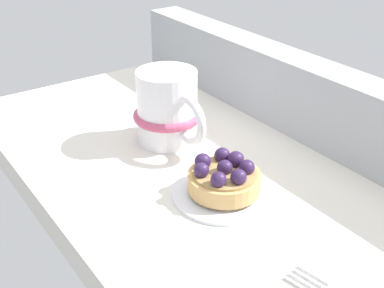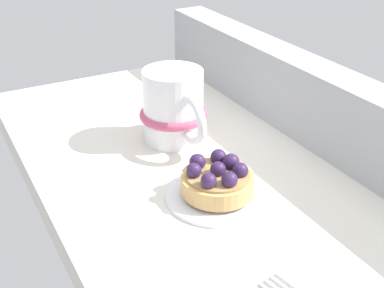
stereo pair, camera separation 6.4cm
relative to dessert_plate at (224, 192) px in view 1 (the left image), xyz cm
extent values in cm
cube|color=silver|center=(-5.25, 2.09, -2.41)|extent=(78.80, 40.80, 4.01)
cube|color=#9EA3A8|center=(-5.25, 19.63, 4.90)|extent=(77.23, 5.73, 10.61)
cylinder|color=silver|center=(0.00, 0.00, 0.03)|extent=(12.33, 12.33, 0.86)
cylinder|color=silver|center=(0.00, 0.00, -0.19)|extent=(6.78, 6.78, 0.43)
cylinder|color=tan|center=(0.00, 0.00, 1.48)|extent=(8.57, 8.57, 2.05)
cylinder|color=#AB854F|center=(0.00, 0.00, 2.66)|extent=(7.54, 7.54, 0.30)
sphere|color=#331E47|center=(0.00, 0.00, 3.35)|extent=(1.82, 1.82, 1.82)
sphere|color=#331E47|center=(2.57, -0.10, 3.44)|extent=(1.85, 1.85, 1.85)
sphere|color=#331E47|center=(1.43, 2.46, 3.37)|extent=(1.83, 1.83, 1.83)
sphere|color=#331E47|center=(-0.55, 2.49, 3.47)|extent=(1.99, 1.99, 1.99)
sphere|color=#331E47|center=(-2.47, 1.56, 3.29)|extent=(1.95, 1.95, 1.95)
sphere|color=#331E47|center=(-2.58, -1.25, 3.36)|extent=(1.97, 1.97, 1.97)
sphere|color=#331E47|center=(-0.95, -2.61, 3.44)|extent=(1.78, 1.78, 1.78)
sphere|color=#331E47|center=(1.70, -2.23, 3.43)|extent=(1.81, 1.81, 1.81)
cylinder|color=white|center=(-15.42, 1.67, 4.73)|extent=(8.29, 8.29, 10.26)
torus|color=#C64C70|center=(-15.42, 1.67, 3.46)|extent=(9.54, 9.54, 1.20)
torus|color=white|center=(-10.27, 1.67, 4.73)|extent=(6.93, 1.18, 6.93)
cube|color=silver|center=(15.55, -1.56, -0.10)|extent=(3.49, 0.83, 0.60)
cube|color=silver|center=(15.67, -2.28, -0.10)|extent=(3.49, 0.83, 0.60)
cube|color=silver|center=(15.80, -3.00, -0.10)|extent=(3.49, 0.83, 0.60)
cube|color=silver|center=(15.92, -3.73, -0.10)|extent=(3.49, 0.83, 0.60)
camera|label=1|loc=(38.50, -31.69, 33.45)|focal=47.50mm
camera|label=2|loc=(41.89, -26.24, 33.45)|focal=47.50mm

